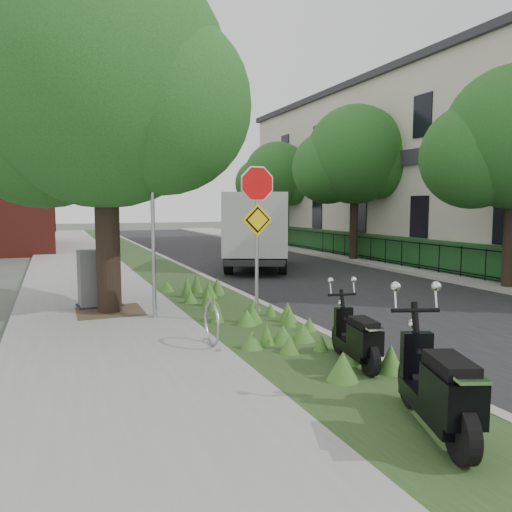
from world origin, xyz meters
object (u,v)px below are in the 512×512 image
(scooter_far, at_px, (442,398))
(utility_cabinet, at_px, (99,279))
(sign_assembly, at_px, (257,212))
(box_truck, at_px, (257,227))
(scooter_near, at_px, (359,343))

(scooter_far, distance_m, utility_cabinet, 8.59)
(sign_assembly, height_order, scooter_far, sign_assembly)
(scooter_far, height_order, utility_cabinet, utility_cabinet)
(utility_cabinet, bearing_deg, box_truck, 42.06)
(scooter_near, distance_m, scooter_far, 2.28)
(sign_assembly, distance_m, scooter_near, 3.59)
(sign_assembly, height_order, scooter_near, sign_assembly)
(scooter_near, xyz_separation_m, scooter_far, (-0.52, -2.22, 0.08))
(scooter_near, relative_size, box_truck, 0.27)
(scooter_near, distance_m, utility_cabinet, 6.74)
(box_truck, distance_m, utility_cabinet, 8.48)
(sign_assembly, bearing_deg, scooter_near, -83.68)
(box_truck, relative_size, utility_cabinet, 4.45)
(scooter_near, bearing_deg, utility_cabinet, 117.41)
(scooter_far, xyz_separation_m, box_truck, (3.68, 13.85, 1.05))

